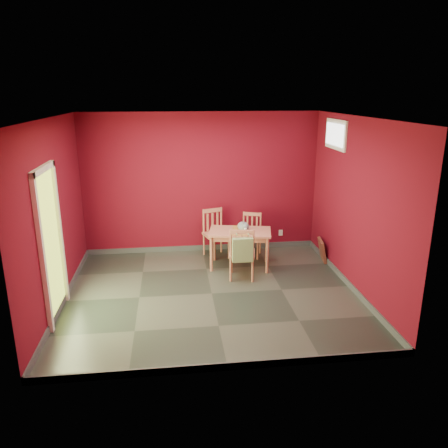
{
  "coord_description": "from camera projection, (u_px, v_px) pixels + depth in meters",
  "views": [
    {
      "loc": [
        -0.57,
        -6.23,
        3.05
      ],
      "look_at": [
        0.25,
        0.45,
        1.0
      ],
      "focal_mm": 35.0,
      "sensor_mm": 36.0,
      "label": 1
    }
  ],
  "objects": [
    {
      "name": "ground",
      "position": [
        212.0,
        293.0,
        6.87
      ],
      "size": [
        4.5,
        4.5,
        0.0
      ],
      "primitive_type": "plane",
      "color": "#2D342D",
      "rests_on": "ground"
    },
    {
      "name": "doorway",
      "position": [
        50.0,
        240.0,
        5.9
      ],
      "size": [
        0.06,
        1.01,
        2.13
      ],
      "color": "#B7D838",
      "rests_on": "ground"
    },
    {
      "name": "window",
      "position": [
        336.0,
        134.0,
        7.39
      ],
      "size": [
        0.05,
        0.9,
        0.5
      ],
      "color": "white",
      "rests_on": "room_shell"
    },
    {
      "name": "outlet_plate",
      "position": [
        281.0,
        233.0,
        8.86
      ],
      "size": [
        0.08,
        0.02,
        0.12
      ],
      "primitive_type": "cube",
      "color": "silver",
      "rests_on": "room_shell"
    },
    {
      "name": "picture_frame",
      "position": [
        322.0,
        250.0,
        8.17
      ],
      "size": [
        0.19,
        0.42,
        0.41
      ],
      "color": "brown",
      "rests_on": "ground"
    },
    {
      "name": "tote_bag",
      "position": [
        243.0,
        250.0,
        7.05
      ],
      "size": [
        0.33,
        0.2,
        0.46
      ],
      "color": "#77905C",
      "rests_on": "chair_near"
    },
    {
      "name": "chair_far_right",
      "position": [
        251.0,
        234.0,
        8.37
      ],
      "size": [
        0.49,
        0.49,
        0.83
      ],
      "color": "#C4745B",
      "rests_on": "ground"
    },
    {
      "name": "dining_table",
      "position": [
        240.0,
        235.0,
        7.77
      ],
      "size": [
        1.19,
        0.84,
        0.68
      ],
      "color": "#C4745B",
      "rests_on": "ground"
    },
    {
      "name": "table_runner",
      "position": [
        241.0,
        235.0,
        7.67
      ],
      "size": [
        0.39,
        0.63,
        0.3
      ],
      "color": "#BD7930",
      "rests_on": "dining_table"
    },
    {
      "name": "room_shell",
      "position": [
        212.0,
        291.0,
        6.86
      ],
      "size": [
        4.5,
        4.5,
        4.5
      ],
      "color": "#600918",
      "rests_on": "ground"
    },
    {
      "name": "chair_near",
      "position": [
        242.0,
        253.0,
        7.3
      ],
      "size": [
        0.49,
        0.49,
        0.91
      ],
      "color": "#C4745B",
      "rests_on": "ground"
    },
    {
      "name": "chair_far_left",
      "position": [
        215.0,
        233.0,
        8.32
      ],
      "size": [
        0.53,
        0.53,
        0.91
      ],
      "color": "#C4745B",
      "rests_on": "ground"
    },
    {
      "name": "cat",
      "position": [
        243.0,
        225.0,
        7.72
      ],
      "size": [
        0.27,
        0.45,
        0.21
      ],
      "primitive_type": null,
      "rotation": [
        0.0,
        0.0,
        0.12
      ],
      "color": "slate",
      "rests_on": "table_runner"
    }
  ]
}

